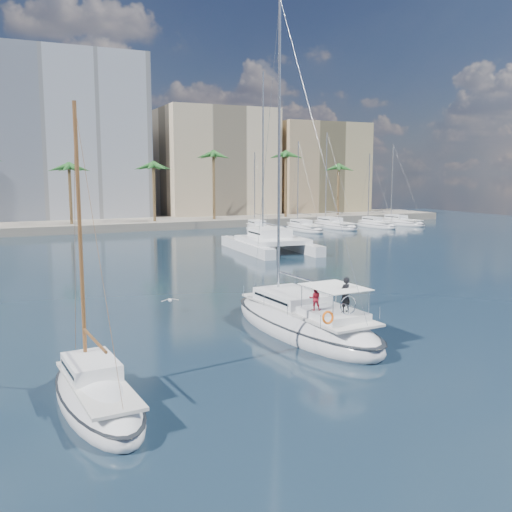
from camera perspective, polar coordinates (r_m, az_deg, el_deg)
name	(u,v)px	position (r m, az deg, el deg)	size (l,w,h in m)	color
ground	(289,318)	(33.92, 3.33, -6.23)	(160.00, 160.00, 0.00)	black
quay	(104,225)	(91.63, -14.92, 3.04)	(120.00, 14.00, 1.20)	gray
building_modern	(13,139)	(102.18, -23.15, 10.70)	(42.00, 16.00, 28.00)	silver
building_beige	(216,165)	(105.84, -4.03, 9.05)	(20.00, 14.00, 20.00)	beige
building_tan_right	(316,171)	(112.73, 6.00, 8.47)	(18.00, 12.00, 18.00)	tan
palm_centre	(107,161)	(87.37, -14.70, 9.17)	(3.60, 3.60, 12.30)	brown
palm_right	(308,163)	(99.21, 5.27, 9.26)	(3.60, 3.60, 12.30)	brown
main_sloop	(303,322)	(30.92, 4.75, -6.62)	(4.86, 12.84, 18.69)	silver
small_sloop	(97,397)	(22.09, -15.62, -13.43)	(3.17, 8.35, 11.75)	silver
catamaran	(270,240)	(62.80, 1.46, 1.58)	(7.45, 13.86, 19.53)	silver
seagull	(170,300)	(35.33, -8.60, -4.39)	(1.11, 0.48, 0.21)	silver
moored_yacht_a	(259,231)	(84.28, 0.32, 2.48)	(2.72, 9.35, 11.90)	silver
moored_yacht_b	(304,231)	(85.48, 4.84, 2.53)	(3.14, 10.78, 13.72)	silver
moored_yacht_c	(334,228)	(90.52, 7.80, 2.80)	(3.55, 12.21, 15.54)	silver
moored_yacht_d	(376,227)	(92.56, 11.87, 2.82)	(2.72, 9.35, 11.90)	silver
moored_yacht_e	(400,225)	(98.10, 14.23, 3.04)	(3.14, 10.78, 13.72)	silver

